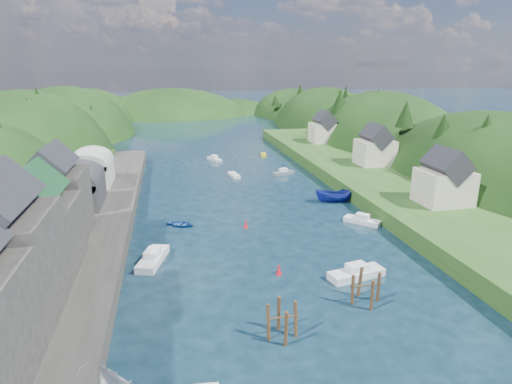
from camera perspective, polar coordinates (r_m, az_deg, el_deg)
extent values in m
plane|color=black|center=(85.50, -2.97, 1.57)|extent=(600.00, 600.00, 0.00)
ellipsoid|color=black|center=(115.88, -27.52, -0.96)|extent=(44.00, 75.56, 52.00)
ellipsoid|color=black|center=(156.23, -23.52, 3.96)|extent=(44.00, 75.56, 48.19)
ellipsoid|color=black|center=(196.59, -21.23, 7.05)|extent=(44.00, 75.56, 39.00)
ellipsoid|color=black|center=(90.72, 28.60, -4.79)|extent=(36.00, 75.56, 44.49)
ellipsoid|color=black|center=(124.86, 16.11, 1.80)|extent=(36.00, 75.56, 48.00)
ellipsoid|color=black|center=(163.01, 9.22, 5.84)|extent=(36.00, 75.56, 44.49)
ellipsoid|color=black|center=(202.04, 5.03, 8.49)|extent=(36.00, 75.56, 36.00)
ellipsoid|color=black|center=(204.22, -10.92, 7.29)|extent=(80.00, 60.00, 44.00)
ellipsoid|color=black|center=(216.52, -3.46, 7.54)|extent=(70.00, 56.00, 36.00)
cone|color=black|center=(101.21, -28.06, 9.38)|extent=(4.73, 4.73, 5.98)
cone|color=black|center=(107.76, -27.04, 10.29)|extent=(4.34, 4.34, 7.97)
cone|color=black|center=(120.17, -24.13, 8.74)|extent=(5.28, 5.28, 5.61)
cone|color=black|center=(128.24, -25.27, 10.51)|extent=(4.77, 4.77, 5.80)
cone|color=black|center=(135.62, -21.12, 9.80)|extent=(4.07, 4.07, 5.20)
cone|color=black|center=(154.72, -22.41, 11.02)|extent=(4.56, 4.56, 9.18)
cone|color=black|center=(160.86, -23.21, 10.24)|extent=(4.75, 4.75, 5.10)
cone|color=black|center=(169.41, -20.75, 11.10)|extent=(4.27, 4.27, 7.08)
cone|color=black|center=(80.19, 28.30, 6.78)|extent=(5.03, 5.03, 6.75)
cone|color=black|center=(84.57, 23.60, 7.16)|extent=(5.29, 5.29, 7.30)
cone|color=black|center=(96.28, 19.33, 9.81)|extent=(4.07, 4.07, 5.55)
cone|color=black|center=(105.76, 17.26, 8.28)|extent=(3.40, 3.40, 5.75)
cone|color=black|center=(120.37, 15.89, 10.97)|extent=(4.94, 4.94, 9.10)
cone|color=black|center=(120.62, 11.13, 11.68)|extent=(5.25, 5.25, 6.68)
cone|color=black|center=(133.92, 11.84, 12.13)|extent=(3.36, 3.36, 7.93)
cone|color=black|center=(149.39, 10.90, 11.94)|extent=(4.57, 4.57, 7.06)
cone|color=black|center=(163.01, 8.18, 11.80)|extent=(3.59, 3.59, 5.85)
cone|color=black|center=(169.07, 5.89, 13.05)|extent=(4.14, 4.14, 6.44)
cone|color=black|center=(179.59, 2.60, 12.15)|extent=(3.83, 3.83, 4.98)
cube|color=#2D2B28|center=(57.07, -22.72, -6.55)|extent=(12.00, 110.00, 2.00)
cube|color=#234719|center=(58.82, -29.48, -6.51)|extent=(12.00, 110.00, 2.50)
cube|color=#2D2B28|center=(40.46, -30.73, -8.72)|extent=(8.00, 9.00, 9.00)
cube|color=#2D2B28|center=(48.73, -27.30, -5.37)|extent=(8.00, 9.00, 7.00)
cube|color=#1E592D|center=(47.38, -28.01, -0.35)|extent=(5.88, 9.36, 5.88)
cube|color=#2D2B28|center=(56.78, -25.08, -1.57)|extent=(7.00, 8.00, 8.00)
cube|color=black|center=(55.59, -25.69, 3.18)|extent=(5.15, 8.32, 5.15)
cube|color=#2D2D30|center=(68.56, -22.71, -0.08)|extent=(7.00, 9.00, 4.00)
cylinder|color=#2D2D30|center=(68.06, -22.90, 1.53)|extent=(7.00, 9.00, 7.00)
cube|color=#B2B2A8|center=(79.98, -21.19, 2.35)|extent=(7.00, 9.00, 4.00)
cylinder|color=#B2B2A8|center=(79.55, -21.34, 3.74)|extent=(7.00, 9.00, 7.00)
cube|color=#234719|center=(83.45, 15.34, 1.46)|extent=(16.00, 120.00, 2.40)
cube|color=beige|center=(68.70, 23.74, 0.61)|extent=(7.00, 6.00, 5.00)
cube|color=black|center=(67.93, 24.07, 3.32)|extent=(5.15, 6.24, 5.15)
cube|color=beige|center=(91.36, 15.54, 5.12)|extent=(7.00, 6.00, 5.00)
cube|color=black|center=(90.78, 15.71, 7.19)|extent=(5.15, 6.24, 5.15)
cube|color=beige|center=(115.30, 9.05, 7.82)|extent=(7.00, 6.00, 5.00)
cube|color=black|center=(114.85, 9.13, 9.46)|extent=(5.15, 6.24, 5.15)
cylinder|color=#382314|center=(37.90, 5.32, -16.89)|extent=(0.32, 0.32, 3.86)
cylinder|color=#382314|center=(38.57, 3.04, -16.18)|extent=(0.32, 0.32, 3.86)
cylinder|color=#382314|center=(37.37, 1.68, -17.35)|extent=(0.32, 0.32, 3.86)
cylinder|color=#382314|center=(36.67, 4.01, -18.13)|extent=(0.32, 0.32, 3.86)
cylinder|color=#382314|center=(37.27, 3.53, -16.33)|extent=(2.84, 0.16, 0.16)
cylinder|color=#382314|center=(44.12, 16.00, -12.41)|extent=(0.32, 0.32, 3.73)
cylinder|color=#382314|center=(44.61, 13.65, -11.89)|extent=(0.32, 0.32, 3.73)
cylinder|color=#382314|center=(43.04, 12.76, -12.94)|extent=(0.32, 0.32, 3.73)
cylinder|color=#382314|center=(42.54, 15.19, -13.51)|extent=(0.32, 0.32, 3.73)
cylinder|color=#382314|center=(43.27, 14.46, -11.97)|extent=(3.20, 0.16, 0.16)
cone|color=#B10E18|center=(47.89, 3.06, -10.41)|extent=(0.70, 0.70, 0.90)
sphere|color=#B10E18|center=(47.67, 3.07, -9.88)|extent=(0.30, 0.30, 0.30)
cone|color=#B10E18|center=(60.69, -1.35, -4.37)|extent=(0.70, 0.70, 0.90)
sphere|color=#B10E18|center=(60.51, -1.36, -3.93)|extent=(0.30, 0.30, 0.30)
imported|color=navy|center=(72.50, 10.26, -0.60)|extent=(6.42, 3.07, 2.39)
imported|color=navy|center=(62.30, -10.03, -4.24)|extent=(4.95, 4.57, 0.84)
cube|color=silver|center=(103.57, -5.56, 4.36)|extent=(3.34, 4.88, 0.65)
cube|color=silver|center=(103.42, -5.57, 4.74)|extent=(1.66, 1.93, 0.70)
cube|color=silver|center=(64.24, 13.97, -3.78)|extent=(4.89, 4.96, 0.73)
cube|color=silver|center=(63.99, 14.02, -3.15)|extent=(2.15, 2.16, 0.70)
cube|color=silver|center=(48.46, 13.23, -10.60)|extent=(6.59, 3.35, 0.88)
cube|color=silver|center=(48.09, 13.29, -9.71)|extent=(2.46, 1.88, 0.70)
cube|color=silver|center=(51.91, -13.59, -8.70)|extent=(3.86, 6.85, 0.91)
cube|color=silver|center=(51.55, -13.66, -7.84)|extent=(2.07, 2.60, 0.70)
cube|color=gold|center=(108.56, 1.01, 4.98)|extent=(2.02, 4.05, 0.54)
cube|color=silver|center=(88.31, -2.93, 2.25)|extent=(2.12, 4.64, 0.63)
cube|color=slate|center=(89.95, 3.66, 2.52)|extent=(5.00, 3.04, 0.67)
cube|color=silver|center=(89.78, 3.67, 2.96)|extent=(1.93, 1.58, 0.70)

